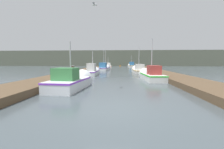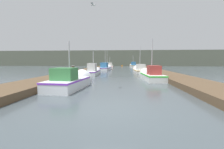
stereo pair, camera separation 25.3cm
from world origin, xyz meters
name	(u,v)px [view 1 (the left image)]	position (x,y,z in m)	size (l,w,h in m)	color
ground_plane	(112,110)	(0.00, 0.00, 0.00)	(200.00, 200.00, 0.00)	#424C51
dock_left	(80,72)	(-5.71, 16.00, 0.20)	(2.86, 40.00, 0.41)	brown
dock_right	(159,73)	(5.71, 16.00, 0.20)	(2.86, 40.00, 0.41)	brown
distant_shore_ridge	(120,59)	(0.00, 57.35, 2.90)	(120.00, 16.00, 5.80)	#565B4C
fishing_boat_0	(72,81)	(-3.00, 4.44, 0.46)	(2.08, 4.65, 3.62)	silver
fishing_boat_1	(150,75)	(3.31, 9.73, 0.43)	(1.86, 5.36, 4.46)	silver
fishing_boat_2	(93,71)	(-3.52, 14.62, 0.48)	(1.54, 6.23, 3.51)	silver
fishing_boat_3	(138,70)	(3.21, 19.88, 0.36)	(1.98, 6.03, 4.87)	silver
fishing_boat_4	(104,68)	(-3.11, 24.77, 0.46)	(2.11, 5.98, 4.78)	silver
fishing_boat_5	(106,67)	(-3.42, 30.34, 0.51)	(1.83, 6.15, 4.89)	silver
fishing_boat_6	(108,66)	(-3.21, 35.08, 0.39)	(2.06, 5.84, 3.57)	silver
fishing_boat_7	(131,65)	(3.34, 40.21, 0.52)	(1.83, 6.15, 3.98)	silver
mooring_piling_0	(73,73)	(-4.42, 8.95, 0.70)	(0.29, 0.29, 1.40)	#473523
mooring_piling_1	(133,65)	(4.51, 46.03, 0.60)	(0.25, 0.25, 1.19)	#473523
channel_buoy	(120,66)	(-0.01, 46.13, 0.16)	(0.56, 0.56, 1.06)	#BF6513
seagull_lead	(95,5)	(-1.25, 3.61, 5.18)	(0.30, 0.56, 0.12)	white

